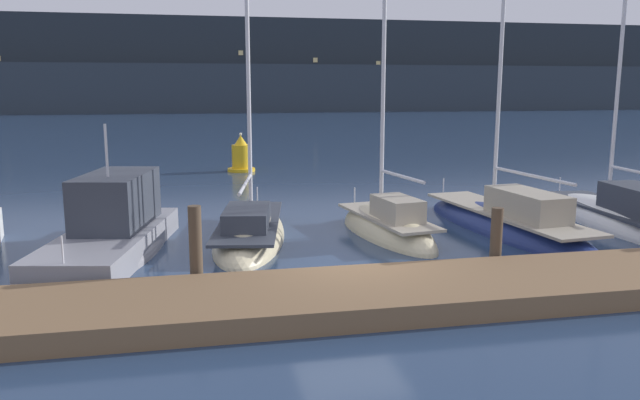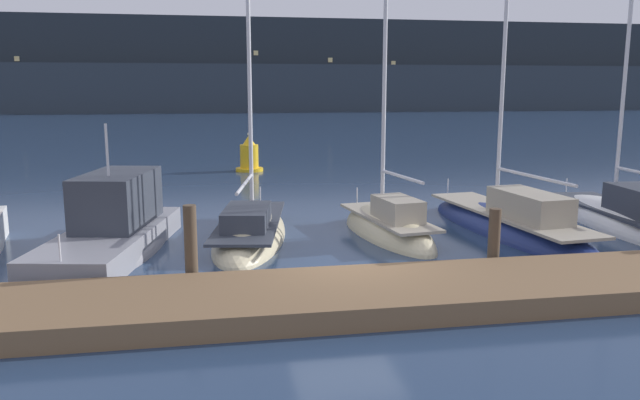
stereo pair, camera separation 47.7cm
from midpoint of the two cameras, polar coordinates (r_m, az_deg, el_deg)
The scene contains 11 objects.
ground_plane at distance 14.51m, azimuth 1.92°, elevation -7.16°, with size 400.00×400.00×0.00m, color navy.
dock at distance 12.76m, azimuth 3.87°, elevation -8.60°, with size 43.26×2.80×0.45m, color brown.
mooring_pile_2 at distance 13.70m, azimuth -12.28°, elevation -4.38°, with size 0.28×0.28×1.87m, color #4C3D2D.
mooring_pile_3 at distance 15.31m, azimuth 14.95°, elevation -3.55°, with size 0.28×0.28×1.56m, color #4C3D2D.
motorboat_berth_4 at distance 17.43m, azimuth -19.24°, elevation -3.64°, with size 3.69×7.44×4.10m.
sailboat_berth_5 at distance 18.28m, azimuth -7.19°, elevation -3.22°, with size 3.16×7.16×10.22m.
sailboat_berth_6 at distance 18.52m, azimuth 5.45°, elevation -2.99°, with size 2.35×5.48×7.74m.
sailboat_berth_7 at distance 19.72m, azimuth 16.04°, elevation -2.39°, with size 2.79×8.62×12.55m.
sailboat_berth_8 at distance 21.77m, azimuth 25.23°, elevation -1.83°, with size 2.70×8.39×12.98m.
channel_buoy at distance 32.81m, azimuth -7.64°, elevation 3.93°, with size 1.43×1.43×2.01m.
hillside_backdrop at distance 119.57m, azimuth -9.38°, elevation 11.73°, with size 240.00×23.00×16.41m.
Camera 1 is at (-3.50, -13.40, 4.36)m, focal length 35.00 mm.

